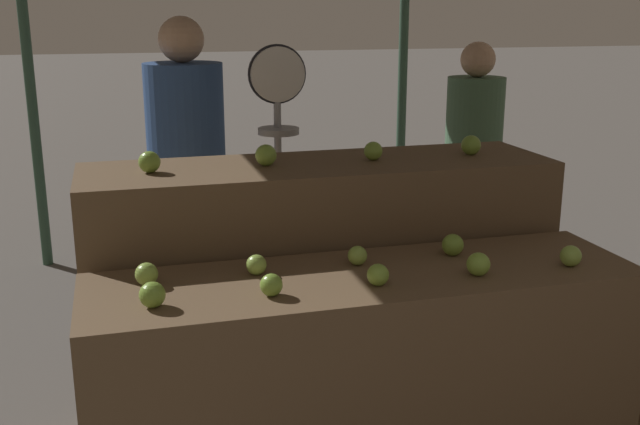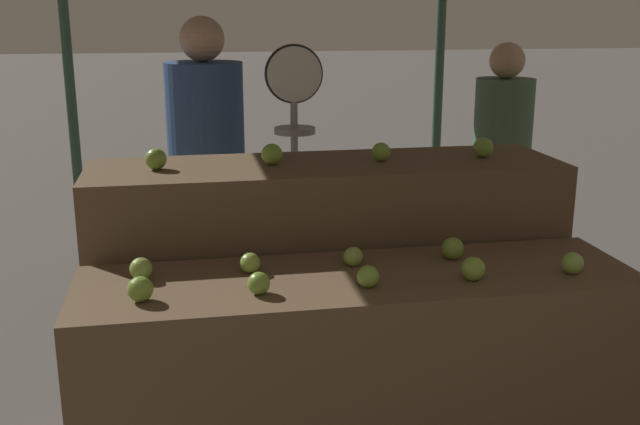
{
  "view_description": "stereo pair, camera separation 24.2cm",
  "coord_description": "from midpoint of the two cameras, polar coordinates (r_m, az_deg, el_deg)",
  "views": [
    {
      "loc": [
        -0.82,
        -2.33,
        1.74
      ],
      "look_at": [
        -0.08,
        0.3,
        1.0
      ],
      "focal_mm": 42.0,
      "sensor_mm": 36.0,
      "label": 1
    },
    {
      "loc": [
        -0.58,
        -2.38,
        1.74
      ],
      "look_at": [
        -0.08,
        0.3,
        1.0
      ],
      "focal_mm": 42.0,
      "sensor_mm": 36.0,
      "label": 2
    }
  ],
  "objects": [
    {
      "name": "person_vendor_at_scale",
      "position": [
        3.9,
        -6.86,
        3.86
      ],
      "size": [
        0.43,
        0.43,
        1.71
      ],
      "rotation": [
        0.0,
        0.0,
        3.05
      ],
      "color": "#2D2D38",
      "rests_on": "ground_plane"
    },
    {
      "name": "apple_front_6",
      "position": [
        2.62,
        -2.71,
        -3.89
      ],
      "size": [
        0.07,
        0.07,
        0.07
      ],
      "primitive_type": "sphere",
      "color": "#8EB247",
      "rests_on": "display_counter_front"
    },
    {
      "name": "apple_back_1",
      "position": [
        3.05,
        -1.42,
        4.44
      ],
      "size": [
        0.09,
        0.09,
        0.09
      ],
      "primitive_type": "sphere",
      "color": "#84AD3D",
      "rests_on": "display_counter_back"
    },
    {
      "name": "apple_front_1",
      "position": [
        2.42,
        -1.83,
        -5.45
      ],
      "size": [
        0.07,
        0.07,
        0.07
      ],
      "primitive_type": "sphere",
      "color": "#7AA338",
      "rests_on": "display_counter_front"
    },
    {
      "name": "apple_front_5",
      "position": [
        2.59,
        -10.91,
        -4.27
      ],
      "size": [
        0.08,
        0.08,
        0.08
      ],
      "primitive_type": "sphere",
      "color": "#8EB247",
      "rests_on": "display_counter_front"
    },
    {
      "name": "apple_back_2",
      "position": [
        3.14,
        6.89,
        4.59
      ],
      "size": [
        0.08,
        0.08,
        0.08
      ],
      "primitive_type": "sphere",
      "color": "#84AD3D",
      "rests_on": "display_counter_back"
    },
    {
      "name": "display_counter_front",
      "position": [
        2.79,
        5.47,
        -13.08
      ],
      "size": [
        1.95,
        0.55,
        0.85
      ],
      "primitive_type": "cube",
      "color": "brown",
      "rests_on": "ground_plane"
    },
    {
      "name": "apple_front_0",
      "position": [
        2.4,
        -10.74,
        -5.8
      ],
      "size": [
        0.08,
        0.08,
        0.08
      ],
      "primitive_type": "sphere",
      "color": "#7AA338",
      "rests_on": "display_counter_front"
    },
    {
      "name": "apple_back_0",
      "position": [
        3.0,
        -10.15,
        4.01
      ],
      "size": [
        0.09,
        0.09,
        0.09
      ],
      "primitive_type": "sphere",
      "color": "#7AA338",
      "rests_on": "display_counter_back"
    },
    {
      "name": "apple_front_8",
      "position": [
        2.82,
        12.53,
        -2.72
      ],
      "size": [
        0.08,
        0.08,
        0.08
      ],
      "primitive_type": "sphere",
      "color": "#7AA338",
      "rests_on": "display_counter_front"
    },
    {
      "name": "display_counter_back",
      "position": [
        3.26,
        2.64,
        -6.01
      ],
      "size": [
        1.95,
        0.55,
        1.13
      ],
      "primitive_type": "cube",
      "color": "brown",
      "rests_on": "ground_plane"
    },
    {
      "name": "apple_front_7",
      "position": [
        2.69,
        5.21,
        -3.39
      ],
      "size": [
        0.07,
        0.07,
        0.07
      ],
      "primitive_type": "sphere",
      "color": "#8EB247",
      "rests_on": "display_counter_front"
    },
    {
      "name": "person_customer_left",
      "position": [
        4.61,
        15.11,
        4.14
      ],
      "size": [
        0.46,
        0.46,
        1.56
      ],
      "rotation": [
        0.0,
        0.0,
        2.66
      ],
      "color": "#2D2D38",
      "rests_on": "ground_plane"
    },
    {
      "name": "produce_scale",
      "position": [
        3.67,
        -0.06,
        5.98
      ],
      "size": [
        0.28,
        0.2,
        1.59
      ],
      "color": "#99999E",
      "rests_on": "ground_plane"
    },
    {
      "name": "apple_back_3",
      "position": [
        3.3,
        14.41,
        4.8
      ],
      "size": [
        0.09,
        0.09,
        0.09
      ],
      "primitive_type": "sphere",
      "color": "#7AA338",
      "rests_on": "display_counter_back"
    },
    {
      "name": "apple_front_4",
      "position": [
        2.79,
        21.07,
        -3.66
      ],
      "size": [
        0.08,
        0.08,
        0.08
      ],
      "primitive_type": "sphere",
      "color": "#8EB247",
      "rests_on": "display_counter_front"
    },
    {
      "name": "apple_front_3",
      "position": [
        2.62,
        14.22,
        -4.22
      ],
      "size": [
        0.08,
        0.08,
        0.08
      ],
      "primitive_type": "sphere",
      "color": "#84AD3D",
      "rests_on": "display_counter_front"
    },
    {
      "name": "apple_front_2",
      "position": [
        2.5,
        6.52,
        -4.9
      ],
      "size": [
        0.07,
        0.07,
        0.07
      ],
      "primitive_type": "sphere",
      "color": "#84AD3D",
      "rests_on": "display_counter_front"
    }
  ]
}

